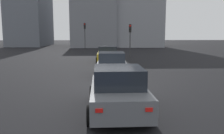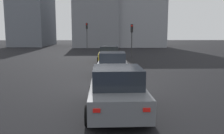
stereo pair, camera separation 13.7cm
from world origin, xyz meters
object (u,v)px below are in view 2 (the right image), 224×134
Objects in this scene: car_silver_second at (112,64)px; traffic_light_near_left at (87,31)px; car_grey_third at (117,91)px; traffic_light_near_right at (132,34)px; car_yellow_lead at (109,54)px.

car_silver_second is 22.90m from traffic_light_near_left.
car_silver_second is at bearing -1.46° from car_grey_third.
traffic_light_near_right is at bearing 32.07° from traffic_light_near_left.
car_yellow_lead is at bearing -0.74° from car_grey_third.
car_silver_second is at bearing -178.01° from car_yellow_lead.
car_yellow_lead is 1.12× the size of traffic_light_near_right.
car_silver_second is 1.05× the size of car_grey_third.
traffic_light_near_left is 12.64m from traffic_light_near_right.
traffic_light_near_right is at bearing -8.78° from car_grey_third.
traffic_light_near_right is (11.35, -2.55, 1.96)m from car_silver_second.
car_silver_second is 11.80m from traffic_light_near_right.
car_yellow_lead is 7.02m from car_silver_second.
traffic_light_near_left is 1.16× the size of traffic_light_near_right.
car_yellow_lead reaches higher than car_silver_second.
car_silver_second is 1.01× the size of traffic_light_near_left.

